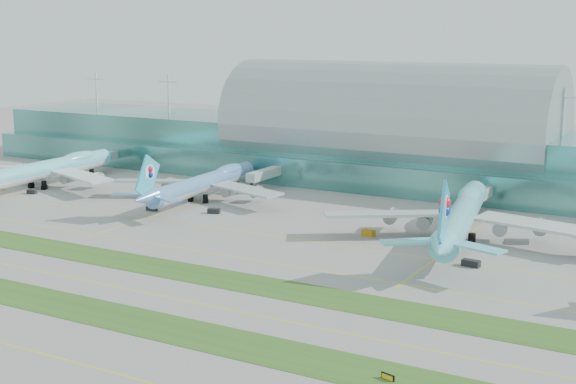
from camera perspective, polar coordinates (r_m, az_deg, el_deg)
The scene contains 17 objects.
ground at distance 185.03m, azimuth -8.44°, elevation -5.68°, with size 700.00×700.00×0.00m, color gray.
terminal at distance 292.06m, azimuth 7.15°, elevation 3.50°, with size 340.00×69.10×36.00m.
grass_strip_near at distance 165.02m, azimuth -14.46°, elevation -8.04°, with size 420.00×12.00×0.08m, color #2D591E.
grass_strip_far at distance 186.53m, azimuth -8.07°, elevation -5.51°, with size 420.00×12.00×0.08m, color #2D591E.
taxiline_a at distance 152.30m, azimuth -19.73°, elevation -10.05°, with size 420.00×0.35×0.01m, color yellow.
taxiline_b at distance 174.76m, azimuth -11.27°, elevation -6.81°, with size 420.00×0.35×0.01m, color yellow.
taxiline_c at distance 198.91m, azimuth -5.26°, elevation -4.38°, with size 420.00×0.35×0.01m, color yellow.
taxiline_d at distance 216.70m, azimuth -1.95°, elevation -3.02°, with size 420.00×0.35×0.01m, color yellow.
airliner_a at distance 293.86m, azimuth -16.84°, elevation 1.62°, with size 67.55×76.65×21.11m.
airliner_b at distance 260.29m, azimuth -5.97°, elevation 0.72°, with size 61.62×70.10×19.29m.
airliner_c at distance 213.58m, azimuth 12.26°, elevation -1.56°, with size 71.21×81.80×22.64m.
gse_b at distance 283.18m, azimuth -17.75°, elevation 0.02°, with size 3.33×1.53×1.41m, color black.
gse_c at distance 247.79m, azimuth -9.66°, elevation -1.18°, with size 3.50×1.49×1.28m, color black.
gse_d at distance 241.97m, azimuth -5.29°, elevation -1.35°, with size 3.71×1.99×1.49m, color black.
gse_e at distance 215.90m, azimuth 5.75°, elevation -2.91°, with size 3.40×1.88×1.60m, color #CA810B.
gse_f at distance 192.12m, azimuth 12.88°, elevation -4.96°, with size 4.14×1.99×1.58m, color black.
taxiway_sign_east at distance 130.19m, azimuth 7.11°, elevation -12.92°, with size 2.51×0.92×1.07m.
Camera 1 is at (109.54, -139.02, 53.98)m, focal length 50.00 mm.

